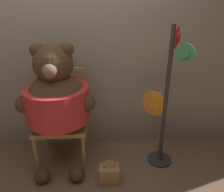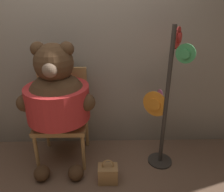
% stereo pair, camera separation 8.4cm
% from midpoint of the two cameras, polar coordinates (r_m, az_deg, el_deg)
% --- Properties ---
extents(ground_plane, '(14.00, 14.00, 0.00)m').
position_cam_midpoint_polar(ground_plane, '(2.57, -9.38, -19.96)').
color(ground_plane, brown).
extents(wall_back, '(8.00, 0.10, 2.80)m').
position_cam_midpoint_polar(wall_back, '(2.59, -9.42, 15.32)').
color(wall_back, gray).
rests_on(wall_back, ground_plane).
extents(chair, '(0.57, 0.51, 1.07)m').
position_cam_midpoint_polar(chair, '(2.60, -11.88, -4.02)').
color(chair, '#B2844C').
rests_on(chair, ground_plane).
extents(teddy_bear, '(0.80, 0.71, 1.41)m').
position_cam_midpoint_polar(teddy_bear, '(2.34, -13.05, -0.67)').
color(teddy_bear, '#4C331E').
rests_on(teddy_bear, ground_plane).
extents(hat_display_rack, '(0.40, 0.42, 1.57)m').
position_cam_midpoint_polar(hat_display_rack, '(2.42, 14.67, -1.34)').
color(hat_display_rack, '#332D28').
rests_on(hat_display_rack, ground_plane).
extents(handbag_on_ground, '(0.20, 0.14, 0.28)m').
position_cam_midpoint_polar(handbag_on_ground, '(2.42, -0.03, -19.62)').
color(handbag_on_ground, '#A87A47').
rests_on(handbag_on_ground, ground_plane).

